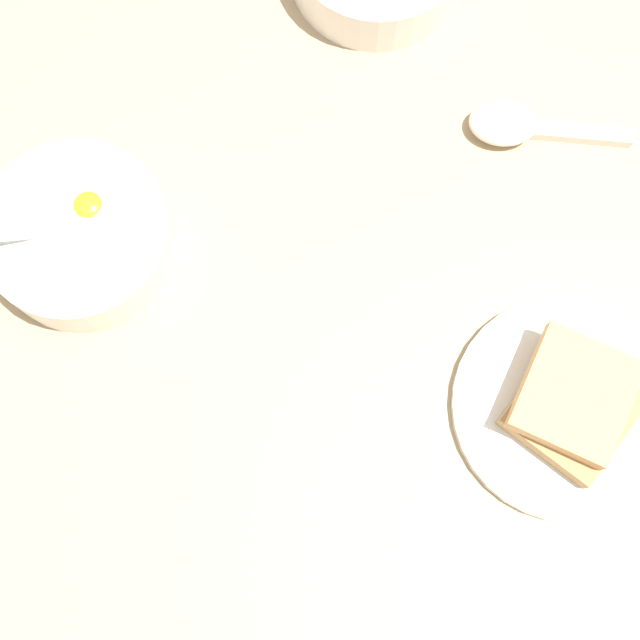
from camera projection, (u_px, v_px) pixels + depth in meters
The scene contains 5 objects.
ground_plane at pixel (336, 192), 0.76m from camera, with size 3.00×3.00×0.00m, color tan.
egg_bowl at pixel (79, 236), 0.72m from camera, with size 0.15×0.15×0.08m.
toast_plate at pixel (564, 407), 0.71m from camera, with size 0.18×0.18×0.01m.
toast_sandwich at pixel (574, 403), 0.68m from camera, with size 0.10×0.11×0.04m.
soup_spoon at pixel (517, 125), 0.76m from camera, with size 0.14×0.07×0.03m.
Camera 1 is at (-0.10, 0.27, 0.71)m, focal length 50.00 mm.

